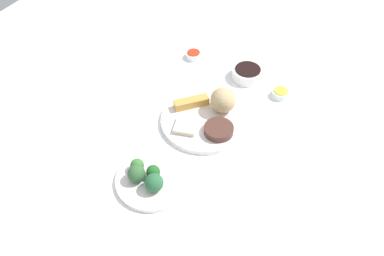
{
  "coord_description": "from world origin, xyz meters",
  "views": [
    {
      "loc": [
        -0.82,
        -0.37,
        0.92
      ],
      "look_at": [
        -0.11,
        0.01,
        0.06
      ],
      "focal_mm": 36.93,
      "sensor_mm": 36.0,
      "label": 1
    }
  ],
  "objects_px": {
    "sauce_ramekin_sweet_and_sour": "(194,55)",
    "broccoli_plate": "(153,180)",
    "soy_sauce_bowl": "(247,74)",
    "sauce_ramekin_hot_mustard": "(281,94)",
    "main_plate": "(204,120)"
  },
  "relations": [
    {
      "from": "sauce_ramekin_sweet_and_sour",
      "to": "broccoli_plate",
      "type": "bearing_deg",
      "value": -163.15
    },
    {
      "from": "soy_sauce_bowl",
      "to": "sauce_ramekin_sweet_and_sour",
      "type": "bearing_deg",
      "value": 86.6
    },
    {
      "from": "sauce_ramekin_hot_mustard",
      "to": "sauce_ramekin_sweet_and_sour",
      "type": "bearing_deg",
      "value": 81.82
    },
    {
      "from": "soy_sauce_bowl",
      "to": "sauce_ramekin_hot_mustard",
      "type": "relative_size",
      "value": 1.92
    },
    {
      "from": "sauce_ramekin_hot_mustard",
      "to": "sauce_ramekin_sweet_and_sour",
      "type": "relative_size",
      "value": 1.0
    },
    {
      "from": "broccoli_plate",
      "to": "sauce_ramekin_sweet_and_sour",
      "type": "xyz_separation_m",
      "value": [
        0.56,
        0.17,
        0.0
      ]
    },
    {
      "from": "broccoli_plate",
      "to": "sauce_ramekin_hot_mustard",
      "type": "relative_size",
      "value": 3.64
    },
    {
      "from": "broccoli_plate",
      "to": "main_plate",
      "type": "bearing_deg",
      "value": -4.57
    },
    {
      "from": "main_plate",
      "to": "broccoli_plate",
      "type": "xyz_separation_m",
      "value": [
        -0.27,
        0.02,
        -0.0
      ]
    },
    {
      "from": "sauce_ramekin_sweet_and_sour",
      "to": "main_plate",
      "type": "bearing_deg",
      "value": -146.13
    },
    {
      "from": "broccoli_plate",
      "to": "soy_sauce_bowl",
      "type": "height_order",
      "value": "soy_sauce_bowl"
    },
    {
      "from": "main_plate",
      "to": "broccoli_plate",
      "type": "relative_size",
      "value": 1.34
    },
    {
      "from": "broccoli_plate",
      "to": "sauce_ramekin_hot_mustard",
      "type": "height_order",
      "value": "sauce_ramekin_hot_mustard"
    },
    {
      "from": "main_plate",
      "to": "sauce_ramekin_sweet_and_sour",
      "type": "relative_size",
      "value": 4.86
    },
    {
      "from": "main_plate",
      "to": "sauce_ramekin_hot_mustard",
      "type": "bearing_deg",
      "value": -36.46
    }
  ]
}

